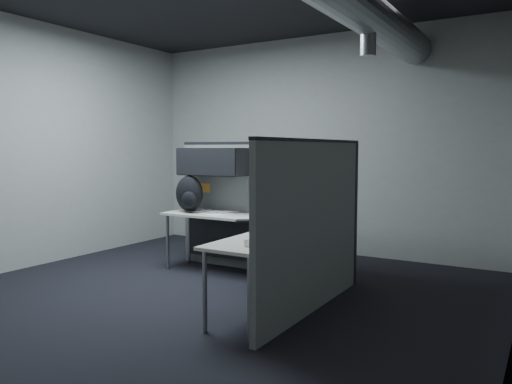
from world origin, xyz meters
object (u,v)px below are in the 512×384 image
Objects in this scene: desk at (254,231)px; monitor at (307,201)px; backpack at (189,194)px; keyboard at (256,222)px; phone at (267,231)px.

monitor is (0.57, 0.17, 0.35)m from desk.
backpack is (-1.69, 0.08, -0.01)m from monitor.
backpack is (-1.24, 0.40, 0.21)m from keyboard.
desk is 5.00× the size of keyboard.
phone is at bearing -47.72° from backpack.
monitor is 1.69m from backpack.
desk is 7.11× the size of phone.
phone is 0.69× the size of backpack.
desk is at bearing 106.70° from phone.
monitor is at bearing -19.40° from backpack.
desk is 1.01m from phone.
keyboard is (0.12, -0.15, 0.14)m from desk.
backpack is at bearing 171.74° from keyboard.
monitor is at bearing 16.97° from desk.
backpack is at bearing 167.36° from desk.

